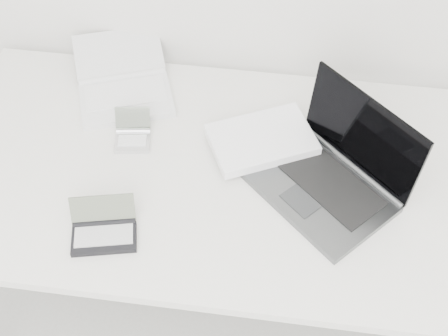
# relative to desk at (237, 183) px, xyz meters

# --- Properties ---
(desk) EXTENTS (1.60, 0.80, 0.73)m
(desk) POSITION_rel_desk_xyz_m (0.00, 0.00, 0.00)
(desk) COLOR white
(desk) RESTS_ON ground
(laptop_large) EXTENTS (0.56, 0.49, 0.24)m
(laptop_large) POSITION_rel_desk_xyz_m (0.18, 0.03, 0.09)
(laptop_large) COLOR #545659
(laptop_large) RESTS_ON desk
(netbook_open_white) EXTENTS (0.37, 0.41, 0.07)m
(netbook_open_white) POSITION_rel_desk_xyz_m (-0.37, 0.26, 0.07)
(netbook_open_white) COLOR white
(netbook_open_white) RESTS_ON desk
(pda_silver) EXTENTS (0.11, 0.12, 0.07)m
(pda_silver) POSITION_rel_desk_xyz_m (-0.30, 0.08, 0.06)
(pda_silver) COLOR silver
(pda_silver) RESTS_ON desk
(palmtop_charcoal) EXTENTS (0.18, 0.15, 0.08)m
(palmtop_charcoal) POSITION_rel_desk_xyz_m (-0.30, -0.24, 0.06)
(palmtop_charcoal) COLOR black
(palmtop_charcoal) RESTS_ON desk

